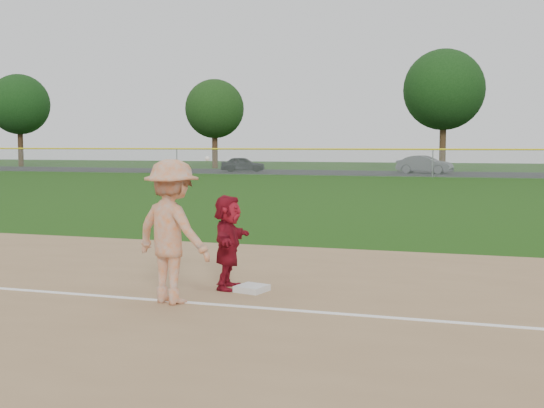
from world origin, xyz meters
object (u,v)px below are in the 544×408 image
(first_base, at_px, (252,288))
(car_left, at_px, (243,164))
(base_runner, at_px, (228,242))
(car_mid, at_px, (425,164))

(first_base, relative_size, car_left, 0.12)
(first_base, xyz_separation_m, car_left, (-16.33, 45.04, 0.58))
(base_runner, distance_m, car_left, 47.66)
(base_runner, bearing_deg, car_left, 11.56)
(base_runner, relative_size, car_mid, 0.35)
(first_base, bearing_deg, car_mid, 91.41)
(car_left, bearing_deg, first_base, -174.95)
(first_base, height_order, base_runner, base_runner)
(first_base, relative_size, base_runner, 0.29)
(car_mid, bearing_deg, car_left, 104.04)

